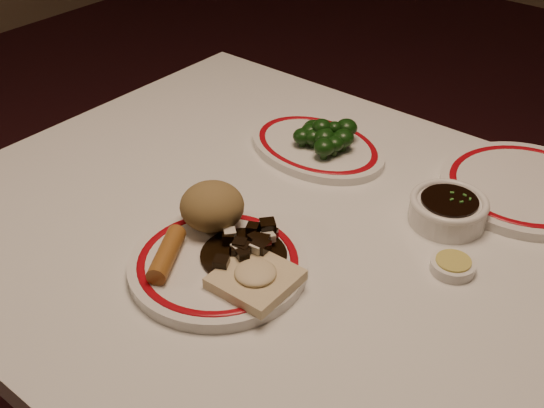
{
  "coord_description": "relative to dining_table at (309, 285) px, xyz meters",
  "views": [
    {
      "loc": [
        0.47,
        -0.66,
        1.38
      ],
      "look_at": [
        -0.06,
        -0.02,
        0.8
      ],
      "focal_mm": 45.0,
      "sensor_mm": 36.0,
      "label": 1
    }
  ],
  "objects": [
    {
      "name": "dining_table",
      "position": [
        0.0,
        0.0,
        0.0
      ],
      "size": [
        1.2,
        0.9,
        0.75
      ],
      "color": "white",
      "rests_on": "ground"
    },
    {
      "name": "main_plate",
      "position": [
        -0.06,
        -0.14,
        0.1
      ],
      "size": [
        0.32,
        0.32,
        0.02
      ],
      "color": "white",
      "rests_on": "dining_table"
    },
    {
      "name": "rice_mound",
      "position": [
        -0.12,
        -0.08,
        0.14
      ],
      "size": [
        0.1,
        0.1,
        0.07
      ],
      "primitive_type": "ellipsoid",
      "color": "olive",
      "rests_on": "main_plate"
    },
    {
      "name": "spring_roll",
      "position": [
        -0.11,
        -0.19,
        0.12
      ],
      "size": [
        0.08,
        0.1,
        0.03
      ],
      "primitive_type": "cylinder",
      "rotation": [
        1.57,
        0.0,
        0.52
      ],
      "color": "#A06527",
      "rests_on": "main_plate"
    },
    {
      "name": "fried_wonton",
      "position": [
        0.01,
        -0.14,
        0.12
      ],
      "size": [
        0.1,
        0.1,
        0.03
      ],
      "color": "beige",
      "rests_on": "main_plate"
    },
    {
      "name": "stirfry_heap",
      "position": [
        -0.04,
        -0.1,
        0.12
      ],
      "size": [
        0.12,
        0.13,
        0.03
      ],
      "color": "black",
      "rests_on": "main_plate"
    },
    {
      "name": "broccoli_plate",
      "position": [
        -0.15,
        0.22,
        0.1
      ],
      "size": [
        0.29,
        0.26,
        0.02
      ],
      "color": "white",
      "rests_on": "dining_table"
    },
    {
      "name": "broccoli_pile",
      "position": [
        -0.13,
        0.22,
        0.13
      ],
      "size": [
        0.1,
        0.12,
        0.05
      ],
      "color": "#23471C",
      "rests_on": "broccoli_plate"
    },
    {
      "name": "soy_bowl",
      "position": [
        0.13,
        0.17,
        0.11
      ],
      "size": [
        0.12,
        0.12,
        0.04
      ],
      "color": "white",
      "rests_on": "dining_table"
    },
    {
      "name": "sweet_sour_dish",
      "position": [
        0.11,
        0.16,
        0.1
      ],
      "size": [
        0.06,
        0.06,
        0.02
      ],
      "color": "white",
      "rests_on": "dining_table"
    },
    {
      "name": "mustard_dish",
      "position": [
        0.2,
        0.07,
        0.1
      ],
      "size": [
        0.06,
        0.06,
        0.02
      ],
      "color": "white",
      "rests_on": "dining_table"
    },
    {
      "name": "far_plate",
      "position": [
        0.2,
        0.33,
        0.1
      ],
      "size": [
        0.3,
        0.3,
        0.02
      ],
      "color": "white",
      "rests_on": "dining_table"
    }
  ]
}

